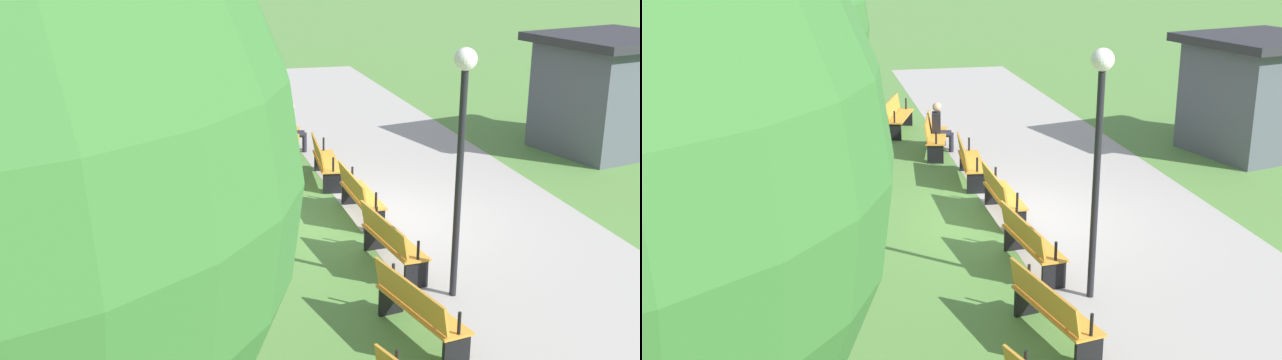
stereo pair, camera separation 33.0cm
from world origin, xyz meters
The scene contains 13 objects.
ground_plane centered at (0.00, 0.00, 0.00)m, with size 120.00×120.00×0.00m, color #54843D.
path_paving centered at (0.00, 1.96, 0.00)m, with size 32.78×4.34×0.01m, color #A39E99.
bench_0 centered at (-8.99, -1.99, 0.47)m, with size 1.75×1.13×0.89m.
bench_1 centered at (-6.83, -1.16, 0.47)m, with size 1.77×0.98×0.89m.
bench_2 centered at (-4.60, -0.55, 0.47)m, with size 1.77×0.82×0.89m.
bench_3 centered at (-2.31, -0.19, 0.47)m, with size 1.75×0.65×0.89m.
bench_4 centered at (0.00, -0.07, 0.47)m, with size 1.71×0.47×0.89m.
bench_5 centered at (2.31, -0.19, 0.47)m, with size 1.75×0.65×0.89m.
bench_6 centered at (4.60, -0.55, 0.47)m, with size 1.77×0.82×0.89m.
person_seated centered at (-4.84, -0.36, 0.64)m, with size 0.41×0.57×1.20m.
tree_3 centered at (-0.32, -4.14, 3.54)m, with size 3.56×3.56×5.33m.
lamp_post centered at (3.44, 0.42, 2.58)m, with size 0.32×0.32×3.65m.
kiosk centered at (-3.29, 7.00, 1.43)m, with size 3.69×3.86×2.79m.
Camera 2 is at (13.44, -3.54, 5.19)m, focal length 44.49 mm.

